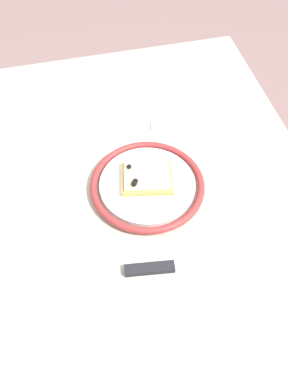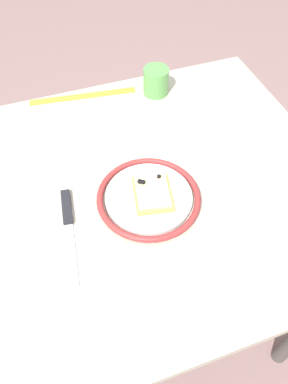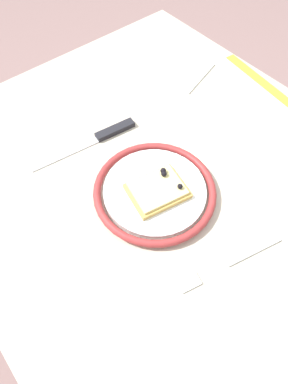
{
  "view_description": "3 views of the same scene",
  "coord_description": "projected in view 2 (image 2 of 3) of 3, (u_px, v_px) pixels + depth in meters",
  "views": [
    {
      "loc": [
        0.49,
        -0.08,
        1.45
      ],
      "look_at": [
        0.01,
        0.04,
        0.78
      ],
      "focal_mm": 39.16,
      "sensor_mm": 36.0,
      "label": 1
    },
    {
      "loc": [
        0.16,
        0.51,
        1.43
      ],
      "look_at": [
        -0.0,
        0.04,
        0.79
      ],
      "focal_mm": 34.47,
      "sensor_mm": 36.0,
      "label": 2
    },
    {
      "loc": [
        -0.26,
        0.28,
        1.29
      ],
      "look_at": [
        -0.0,
        0.07,
        0.78
      ],
      "focal_mm": 30.51,
      "sensor_mm": 36.0,
      "label": 3
    }
  ],
  "objects": [
    {
      "name": "napkin",
      "position": [
        20.0,
        140.0,
        0.95
      ],
      "size": [
        0.17,
        0.17,
        0.0
      ],
      "primitive_type": "cube",
      "rotation": [
        0.0,
        0.0,
        0.29
      ],
      "color": "white",
      "rests_on": "dining_table"
    },
    {
      "name": "dining_table",
      "position": [
        138.0,
        215.0,
        0.95
      ],
      "size": [
        0.95,
        0.8,
        0.77
      ],
      "color": "#BCB29E",
      "rests_on": "ground_plane"
    },
    {
      "name": "plate",
      "position": [
        149.0,
        198.0,
        0.82
      ],
      "size": [
        0.23,
        0.23,
        0.02
      ],
      "color": "white",
      "rests_on": "dining_table"
    },
    {
      "name": "ground_plane",
      "position": [
        140.0,
        307.0,
        1.46
      ],
      "size": [
        6.0,
        6.0,
        0.0
      ],
      "primitive_type": "plane",
      "color": "#856662"
    },
    {
      "name": "fork",
      "position": [
        221.0,
        176.0,
        0.87
      ],
      "size": [
        0.06,
        0.2,
        0.0
      ],
      "color": "silver",
      "rests_on": "dining_table"
    },
    {
      "name": "cup",
      "position": [
        156.0,
        81.0,
        1.04
      ],
      "size": [
        0.07,
        0.07,
        0.08
      ],
      "primitive_type": "cylinder",
      "color": "#599E4C",
      "rests_on": "dining_table"
    },
    {
      "name": "pizza_slice_near",
      "position": [
        152.0,
        193.0,
        0.81
      ],
      "size": [
        0.1,
        0.12,
        0.03
      ],
      "color": "tan",
      "rests_on": "plate"
    },
    {
      "name": "knife",
      "position": [
        68.0,
        219.0,
        0.79
      ],
      "size": [
        0.05,
        0.24,
        0.01
      ],
      "color": "silver",
      "rests_on": "dining_table"
    },
    {
      "name": "measuring_tape",
      "position": [
        83.0,
        96.0,
        1.06
      ],
      "size": [
        0.3,
        0.06,
        0.0
      ],
      "primitive_type": "cube",
      "rotation": [
        0.0,
        0.0,
        -0.13
      ],
      "color": "yellow",
      "rests_on": "dining_table"
    }
  ]
}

